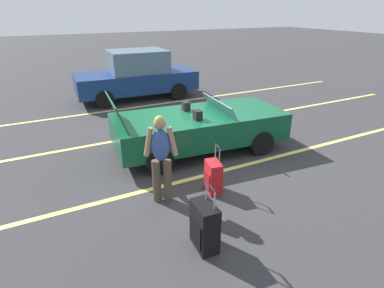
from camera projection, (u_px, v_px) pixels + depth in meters
name	position (u px, v px, depth m)	size (l,w,h in m)	color
ground_plane	(199.00, 149.00, 7.78)	(80.00, 80.00, 0.00)	#333335
lot_line_near	(225.00, 170.00, 6.78)	(18.00, 0.12, 0.01)	#EAE066
lot_line_mid	(175.00, 130.00, 8.98)	(18.00, 0.12, 0.01)	#EAE066
lot_line_far	(145.00, 106.00, 11.18)	(18.00, 0.12, 0.01)	#EAE066
convertible_car	(207.00, 126.00, 7.61)	(4.28, 2.10, 1.53)	#0F4C2D
suitcase_large_black	(204.00, 226.00, 4.47)	(0.33, 0.50, 1.03)	black
suitcase_medium_bright	(213.00, 177.00, 5.89)	(0.32, 0.44, 0.96)	red
traveler_person	(161.00, 155.00, 5.35)	(0.59, 0.33, 1.65)	#4C3F2D
parked_sedan_near	(137.00, 75.00, 11.82)	(4.57, 2.02, 1.82)	navy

